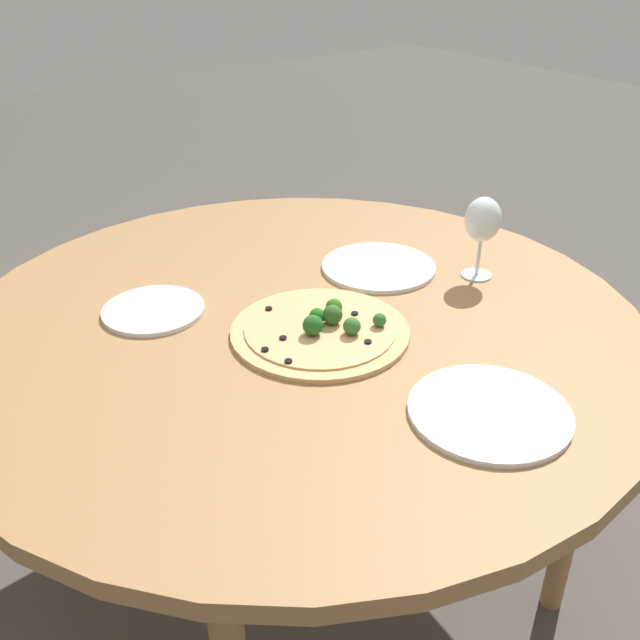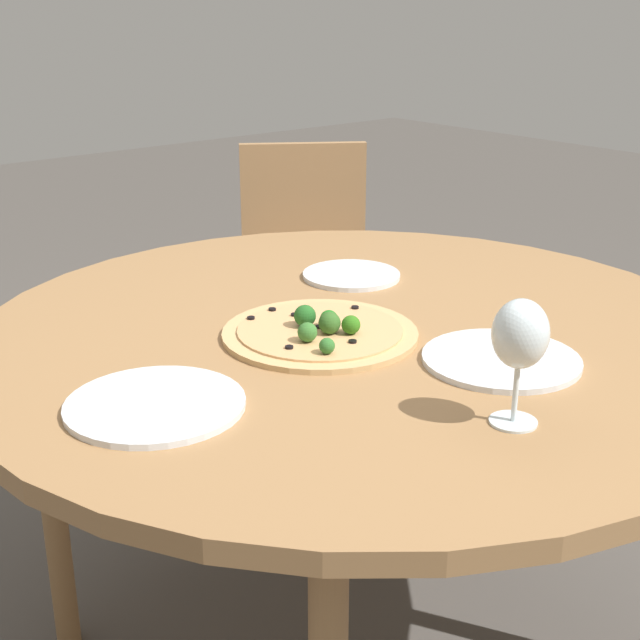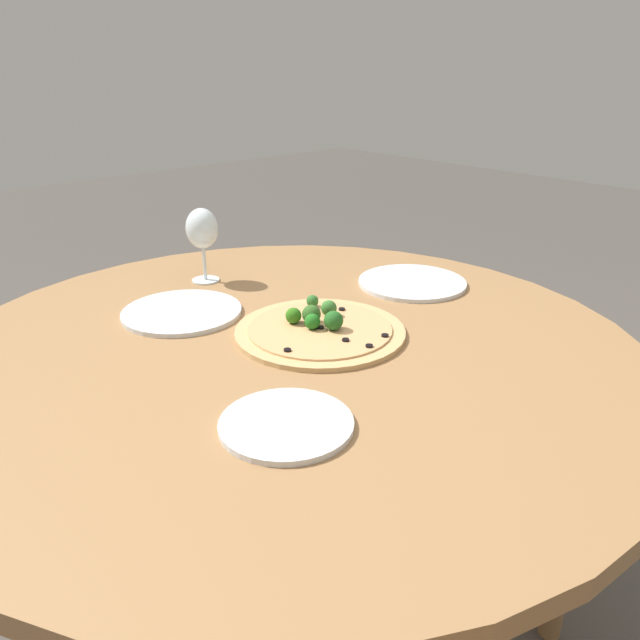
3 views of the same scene
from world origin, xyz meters
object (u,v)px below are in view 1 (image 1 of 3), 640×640
object	(u,v)px
pizza	(322,329)
plate_near	(153,310)
wine_glass	(483,221)
plate_side	(379,267)
plate_far	(489,412)

from	to	relation	value
pizza	plate_near	xyz separation A→B (m)	(0.27, 0.22, -0.00)
wine_glass	plate_side	bearing A→B (deg)	43.65
wine_glass	plate_near	xyz separation A→B (m)	(0.28, 0.65, -0.12)
plate_near	plate_side	world-z (taller)	same
plate_side	wine_glass	bearing A→B (deg)	-136.35
wine_glass	plate_far	world-z (taller)	wine_glass
wine_glass	plate_near	world-z (taller)	wine_glass
plate_side	pizza	bearing A→B (deg)	118.93
plate_far	plate_side	size ratio (longest dim) A/B	1.02
plate_near	plate_far	distance (m)	0.69
wine_glass	plate_near	distance (m)	0.71
wine_glass	pizza	bearing A→B (deg)	89.27
plate_far	plate_side	world-z (taller)	same
plate_far	plate_side	bearing A→B (deg)	-22.41
wine_glass	plate_side	world-z (taller)	wine_glass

